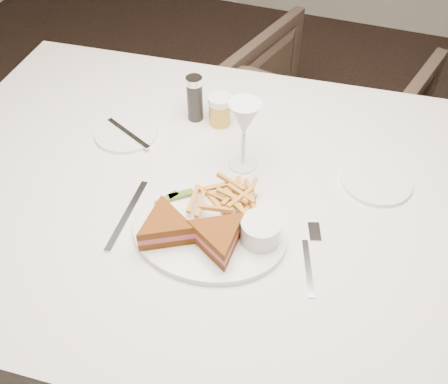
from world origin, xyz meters
TOP-DOWN VIEW (x-y plane):
  - table at (-0.16, 0.09)m, footprint 1.57×1.12m
  - chair_far at (-0.09, 0.99)m, footprint 0.78×0.75m
  - table_setting at (-0.17, 0.04)m, footprint 0.78×0.56m

SIDE VIEW (x-z plane):
  - chair_far at x=-0.09m, z-range 0.00..0.67m
  - table at x=-0.16m, z-range 0.00..0.75m
  - table_setting at x=-0.17m, z-range 0.70..0.88m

